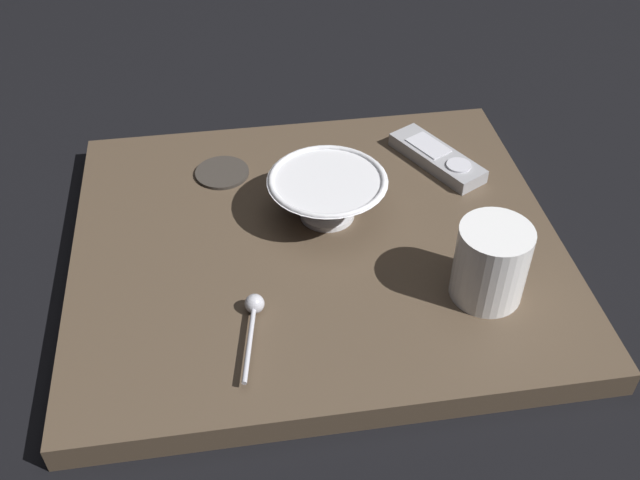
# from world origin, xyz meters

# --- Properties ---
(ground_plane) EXTENTS (6.00, 6.00, 0.00)m
(ground_plane) POSITION_xyz_m (0.00, 0.00, 0.00)
(ground_plane) COLOR black
(table) EXTENTS (0.66, 0.57, 0.04)m
(table) POSITION_xyz_m (0.00, 0.00, 0.02)
(table) COLOR #4C3D2D
(table) RESTS_ON ground
(cereal_bowl) EXTENTS (0.17, 0.17, 0.07)m
(cereal_bowl) POSITION_xyz_m (-0.02, -0.05, 0.07)
(cereal_bowl) COLOR silver
(cereal_bowl) RESTS_ON table
(coffee_mug) EXTENTS (0.09, 0.09, 0.10)m
(coffee_mug) POSITION_xyz_m (-0.19, 0.14, 0.09)
(coffee_mug) COLOR white
(coffee_mug) RESTS_ON table
(teaspoon) EXTENTS (0.04, 0.13, 0.02)m
(teaspoon) POSITION_xyz_m (0.10, 0.14, 0.05)
(teaspoon) COLOR silver
(teaspoon) RESTS_ON table
(tv_remote_near) EXTENTS (0.12, 0.17, 0.02)m
(tv_remote_near) POSITION_xyz_m (-0.21, -0.14, 0.05)
(tv_remote_near) COLOR #9E9EA3
(tv_remote_near) RESTS_ON table
(drink_coaster) EXTENTS (0.08, 0.08, 0.01)m
(drink_coaster) POSITION_xyz_m (0.12, -0.17, 0.04)
(drink_coaster) COLOR #332D28
(drink_coaster) RESTS_ON table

